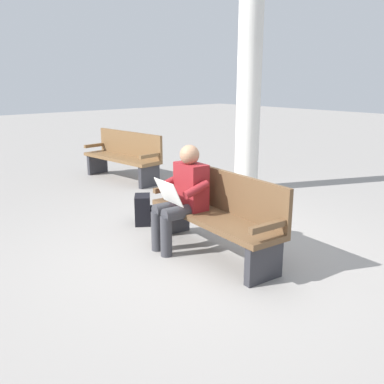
{
  "coord_description": "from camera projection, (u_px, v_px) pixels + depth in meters",
  "views": [
    {
      "loc": [
        -3.16,
        3.07,
        1.89
      ],
      "look_at": [
        0.17,
        0.15,
        0.7
      ],
      "focal_mm": 39.95,
      "sensor_mm": 36.0,
      "label": 1
    }
  ],
  "objects": [
    {
      "name": "person_seated",
      "position": [
        183.0,
        195.0,
        4.76
      ],
      "size": [
        0.6,
        0.6,
        1.18
      ],
      "rotation": [
        0.0,
        0.0,
        -0.11
      ],
      "color": "maroon",
      "rests_on": "ground"
    },
    {
      "name": "bench_far",
      "position": [
        124.0,
        155.0,
        8.1
      ],
      "size": [
        1.84,
        0.64,
        0.9
      ],
      "rotation": [
        0.0,
        0.0,
        0.09
      ],
      "color": "brown",
      "rests_on": "ground"
    },
    {
      "name": "bench_near",
      "position": [
        218.0,
        213.0,
        4.66
      ],
      "size": [
        1.84,
        0.67,
        0.9
      ],
      "rotation": [
        0.0,
        0.0,
        -0.11
      ],
      "color": "brown",
      "rests_on": "ground"
    },
    {
      "name": "backpack",
      "position": [
        143.0,
        210.0,
        5.67
      ],
      "size": [
        0.36,
        0.34,
        0.39
      ],
      "rotation": [
        0.0,
        0.0,
        2.51
      ],
      "color": "black",
      "rests_on": "ground"
    },
    {
      "name": "support_pillar",
      "position": [
        249.0,
        80.0,
        7.01
      ],
      "size": [
        0.4,
        0.4,
        3.7
      ],
      "primitive_type": "cylinder",
      "color": "silver",
      "rests_on": "ground"
    },
    {
      "name": "ground_plane",
      "position": [
        212.0,
        253.0,
        4.74
      ],
      "size": [
        40.0,
        40.0,
        0.0
      ],
      "primitive_type": "plane",
      "color": "gray"
    }
  ]
}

